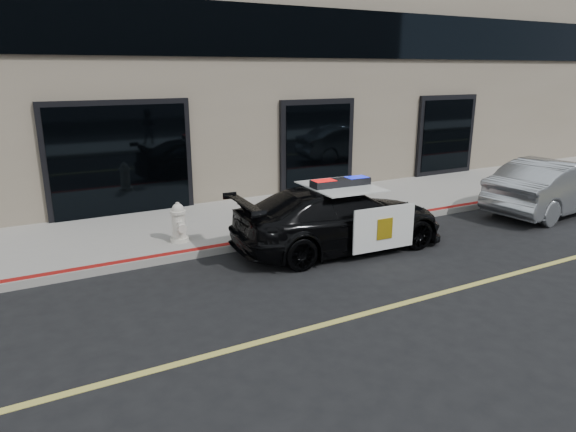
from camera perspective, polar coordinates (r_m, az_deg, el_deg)
name	(u,v)px	position (r m, az deg, el deg)	size (l,w,h in m)	color
ground	(301,331)	(7.40, 1.45, -12.67)	(120.00, 120.00, 0.00)	black
sidewalk_n	(186,228)	(11.87, -11.24, -1.35)	(60.00, 3.50, 0.15)	gray
police_car	(340,217)	(10.45, 5.76, -0.17)	(2.29, 4.63, 1.46)	black
silver_sedan	(555,186)	(14.69, 27.56, 2.95)	(4.33, 1.89, 1.39)	#919498
fire_hydrant	(179,223)	(10.65, -12.04, -0.81)	(0.37, 0.52, 0.82)	silver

